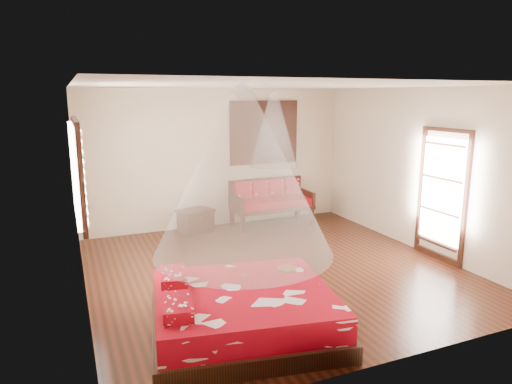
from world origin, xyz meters
The scene contains 10 objects.
room centered at (0.00, 0.00, 1.40)m, with size 5.54×5.54×2.84m.
bed centered at (-1.15, -1.60, 0.25)m, with size 2.35×2.19×0.64m.
daybed centered at (1.03, 2.38, 0.52)m, with size 1.67×0.74×0.94m.
storage_chest centered at (-0.58, 2.45, 0.23)m, with size 0.76×0.65×0.45m.
shutter_panel centered at (1.03, 2.72, 1.90)m, with size 1.52×0.06×1.32m.
window_left centered at (-2.71, 0.20, 1.70)m, with size 0.10×1.74×1.34m.
glazed_door centered at (2.72, -0.60, 1.07)m, with size 0.08×1.02×2.16m.
wine_tray centered at (-0.40, -1.23, 0.55)m, with size 0.23×0.23×0.19m.
mosquito_net_main centered at (-1.13, -1.60, 1.85)m, with size 1.97×1.97×1.80m, color white.
mosquito_net_daybed centered at (1.03, 2.25, 2.00)m, with size 0.97×0.97×1.50m, color white.
Camera 1 is at (-2.87, -6.08, 2.66)m, focal length 32.00 mm.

